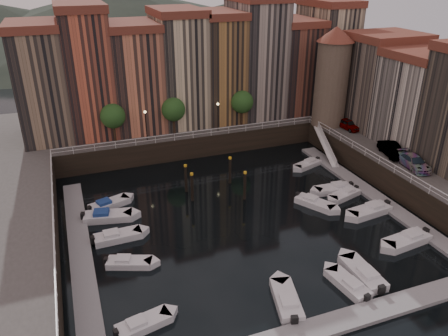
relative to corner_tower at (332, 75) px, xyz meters
name	(u,v)px	position (x,y,z in m)	size (l,w,h in m)	color
ground	(238,215)	(-20.00, -14.50, -10.19)	(200.00, 200.00, 0.00)	black
quay_far	(175,125)	(-20.00, 11.50, -8.69)	(80.00, 20.00, 3.00)	black
dock_left	(80,251)	(-36.20, -15.50, -10.02)	(2.00, 28.00, 0.35)	gray
dock_right	(370,193)	(-3.80, -15.50, -10.02)	(2.00, 28.00, 0.35)	gray
dock_near	(325,326)	(-20.00, -31.50, -10.02)	(30.00, 2.00, 0.35)	gray
mountains	(111,21)	(-18.28, 95.50, -2.28)	(145.00, 100.00, 18.00)	#2D382D
far_terrace	(198,66)	(-16.69, 9.00, 0.76)	(48.70, 10.30, 17.50)	#876E55
right_terrace	(425,95)	(6.50, -10.70, -0.64)	(9.30, 24.30, 14.00)	#6F6053
corner_tower	(332,75)	(0.00, 0.00, 0.00)	(5.20, 5.20, 13.80)	#6B5B4C
promenade_trees	(178,109)	(-21.33, 3.70, -3.61)	(21.20, 3.20, 5.20)	black
street_lamps	(183,116)	(-21.00, 2.70, -4.30)	(10.36, 0.36, 4.18)	black
railings	(222,165)	(-20.00, -9.62, -6.41)	(36.08, 34.04, 0.52)	white
gangway	(326,145)	(-2.90, -4.50, -8.28)	(2.78, 8.32, 3.73)	white
mooring_pilings	(213,181)	(-20.79, -8.95, -8.54)	(6.06, 4.68, 3.78)	black
boat_left_0	(142,324)	(-32.54, -26.73, -9.86)	(4.41, 2.39, 0.99)	silver
boat_left_1	(128,262)	(-32.31, -19.01, -9.87)	(4.27, 2.82, 0.96)	silver
boat_left_2	(117,236)	(-32.70, -14.58, -9.82)	(4.81, 1.89, 1.10)	silver
boat_left_3	(107,216)	(-33.12, -10.49, -9.79)	(5.32, 2.91, 1.19)	silver
boat_left_4	(108,204)	(-32.67, -7.89, -9.83)	(4.74, 3.01, 1.07)	silver
boat_right_0	(408,240)	(-6.72, -24.99, -9.79)	(5.26, 2.41, 1.19)	silver
boat_right_1	(370,211)	(-6.60, -19.19, -9.79)	(5.28, 2.43, 1.19)	silver
boat_right_2	(345,194)	(-6.93, -15.07, -9.86)	(4.40, 2.63, 0.99)	silver
boat_right_3	(334,189)	(-7.30, -13.48, -9.83)	(4.76, 2.01, 1.08)	silver
boat_right_4	(308,164)	(-6.63, -6.29, -9.87)	(4.29, 2.72, 0.96)	silver
boat_near_1	(287,301)	(-21.47, -28.31, -9.81)	(2.87, 5.06, 1.13)	silver
boat_near_2	(348,284)	(-15.76, -28.34, -9.85)	(2.14, 4.55, 1.02)	silver
boat_near_3	(363,274)	(-13.80, -27.68, -9.80)	(1.97, 5.14, 1.18)	silver
car_a	(348,125)	(1.49, -2.96, -6.49)	(1.66, 4.12, 1.40)	gray
car_b	(391,150)	(0.84, -12.81, -6.42)	(1.63, 4.67, 1.54)	gray
car_c	(414,163)	(0.85, -16.57, -6.47)	(2.04, 5.01, 1.45)	gray
boat_extra_562	(314,203)	(-11.29, -15.59, -9.83)	(3.66, 4.65, 1.07)	silver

